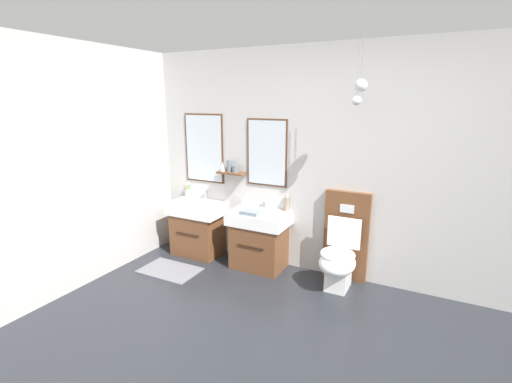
# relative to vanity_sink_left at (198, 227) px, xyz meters

# --- Properties ---
(wall_back) EXTENTS (5.13, 0.50, 2.51)m
(wall_back) POSITION_rel_vanity_sink_left_xyz_m (1.83, 0.25, 0.90)
(wall_back) COLOR #B7B5B2
(wall_back) RESTS_ON ground
(wall_left) EXTENTS (0.12, 4.24, 2.51)m
(wall_left) POSITION_rel_vanity_sink_left_xyz_m (-0.66, -1.81, 0.90)
(wall_left) COLOR #B7B5B2
(wall_left) RESTS_ON ground
(bath_mat) EXTENTS (0.68, 0.44, 0.01)m
(bath_mat) POSITION_rel_vanity_sink_left_xyz_m (0.00, -0.59, -0.35)
(bath_mat) COLOR slate
(bath_mat) RESTS_ON ground
(vanity_sink_left) EXTENTS (0.68, 0.47, 0.69)m
(vanity_sink_left) POSITION_rel_vanity_sink_left_xyz_m (0.00, 0.00, 0.00)
(vanity_sink_left) COLOR brown
(vanity_sink_left) RESTS_ON ground
(tap_on_left_sink) EXTENTS (0.03, 0.13, 0.11)m
(tap_on_left_sink) POSITION_rel_vanity_sink_left_xyz_m (-0.00, 0.17, 0.40)
(tap_on_left_sink) COLOR silver
(tap_on_left_sink) RESTS_ON vanity_sink_left
(vanity_sink_right) EXTENTS (0.68, 0.47, 0.69)m
(vanity_sink_right) POSITION_rel_vanity_sink_left_xyz_m (0.88, 0.00, 0.00)
(vanity_sink_right) COLOR brown
(vanity_sink_right) RESTS_ON ground
(tap_on_right_sink) EXTENTS (0.03, 0.13, 0.11)m
(tap_on_right_sink) POSITION_rel_vanity_sink_left_xyz_m (0.88, 0.17, 0.40)
(tap_on_right_sink) COLOR silver
(tap_on_right_sink) RESTS_ON vanity_sink_right
(toilet) EXTENTS (0.48, 0.62, 1.00)m
(toilet) POSITION_rel_vanity_sink_left_xyz_m (1.85, -0.00, 0.02)
(toilet) COLOR brown
(toilet) RESTS_ON ground
(toothbrush_cup) EXTENTS (0.07, 0.07, 0.21)m
(toothbrush_cup) POSITION_rel_vanity_sink_left_xyz_m (-0.26, 0.16, 0.38)
(toothbrush_cup) COLOR silver
(toothbrush_cup) RESTS_ON vanity_sink_left
(soap_dispenser) EXTENTS (0.06, 0.06, 0.20)m
(soap_dispenser) POSITION_rel_vanity_sink_left_xyz_m (1.15, 0.17, 0.41)
(soap_dispenser) COLOR gray
(soap_dispenser) RESTS_ON vanity_sink_right
(folded_hand_towel) EXTENTS (0.22, 0.16, 0.04)m
(folded_hand_towel) POSITION_rel_vanity_sink_left_xyz_m (0.84, -0.14, 0.35)
(folded_hand_towel) COLOR gray
(folded_hand_towel) RESTS_ON vanity_sink_right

